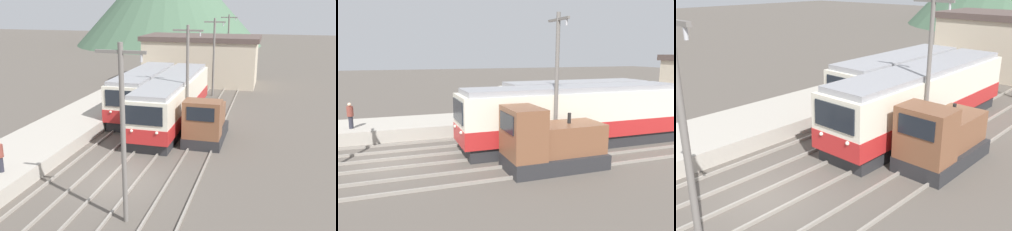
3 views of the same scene
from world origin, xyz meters
The scene contains 14 objects.
ground_plane centered at (0.00, 0.00, 0.00)m, with size 200.00×200.00×0.00m, color #564F47.
platform_left centered at (-6.25, 0.00, 0.40)m, with size 4.50×54.00×0.80m, color #ADA599.
track_left centered at (-2.60, 0.00, 0.07)m, with size 1.54×60.00×0.14m.
track_center centered at (0.20, 0.00, 0.07)m, with size 1.54×60.00×0.14m.
track_right centered at (3.20, 0.00, 0.07)m, with size 1.54×60.00×0.14m.
commuter_train_left centered at (-2.60, 12.05, 1.65)m, with size 2.84×10.26×3.54m.
commuter_train_center centered at (0.20, 10.36, 1.64)m, with size 2.84×13.91×3.53m.
shunting_locomotive centered at (3.20, 7.14, 1.21)m, with size 2.40×4.77×3.00m.
catenary_mast_near centered at (1.71, -3.52, 3.99)m, with size 2.00×0.20×7.34m.
catenary_mast_mid centered at (1.71, 8.25, 3.99)m, with size 2.00×0.20×7.34m.
catenary_mast_far centered at (1.71, 20.01, 3.99)m, with size 2.00×0.20×7.34m.
catenary_mast_distant centered at (1.71, 31.78, 3.99)m, with size 2.00×0.20×7.34m.
person_on_platform centered at (-5.26, -2.11, 1.67)m, with size 0.38×0.38×1.61m.
station_building centered at (-0.56, 26.00, 2.65)m, with size 12.60×6.30×5.26m.
Camera 1 is at (7.10, -17.01, 8.73)m, focal length 42.00 mm.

